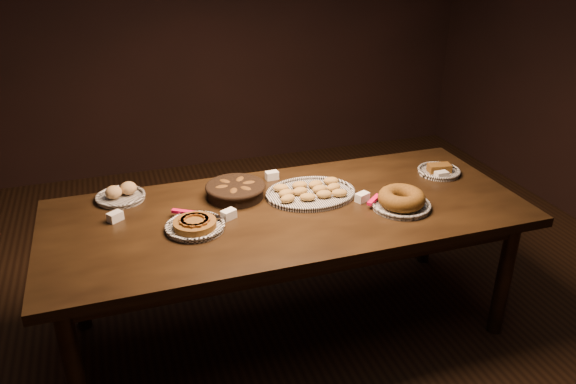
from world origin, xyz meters
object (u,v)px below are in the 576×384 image
object	(u,v)px
buffet_table	(289,222)
bundt_cake_plate	(401,200)
apple_tart_plate	(195,225)
madeleine_platter	(311,192)

from	to	relation	value
buffet_table	bundt_cake_plate	size ratio (longest dim) A/B	6.59
buffet_table	bundt_cake_plate	xyz separation A→B (m)	(0.54, -0.16, 0.11)
bundt_cake_plate	apple_tart_plate	bearing A→B (deg)	175.90
buffet_table	bundt_cake_plate	world-z (taller)	bundt_cake_plate
apple_tart_plate	bundt_cake_plate	xyz separation A→B (m)	(1.02, -0.11, 0.02)
buffet_table	apple_tart_plate	world-z (taller)	apple_tart_plate
apple_tart_plate	bundt_cake_plate	world-z (taller)	bundt_cake_plate
buffet_table	madeleine_platter	size ratio (longest dim) A/B	5.03
buffet_table	madeleine_platter	distance (m)	0.21
buffet_table	madeleine_platter	bearing A→B (deg)	34.43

